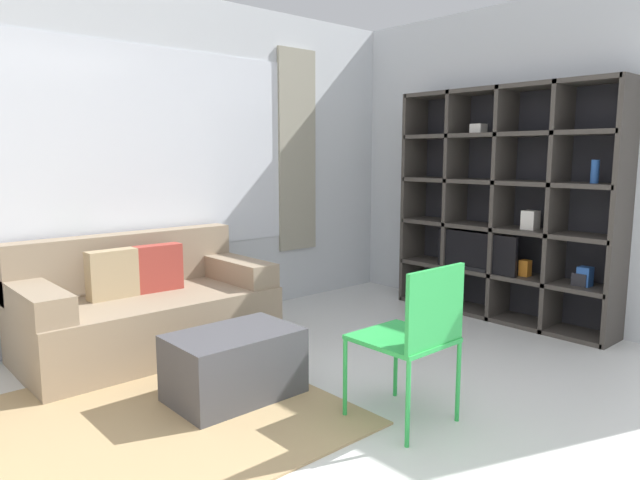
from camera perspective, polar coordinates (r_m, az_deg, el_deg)
The scene contains 7 objects.
wall_back at distance 4.70m, azimuth -18.83°, elevation 7.34°, with size 6.68×0.11×2.70m.
wall_right at distance 5.32m, azimuth 18.46°, elevation 7.37°, with size 0.07×4.46×2.70m, color silver.
area_rug at distance 3.22m, azimuth -22.85°, elevation -18.21°, with size 2.63×1.79×0.01m, color tan.
shelving_unit at distance 5.14m, azimuth 17.99°, elevation 3.17°, with size 0.36×1.96×1.98m.
couch_main at distance 4.35m, azimuth -17.07°, elevation -6.65°, with size 1.72×0.90×0.83m.
ottoman at distance 3.44m, azimuth -8.57°, elevation -12.27°, with size 0.73×0.48×0.40m.
folding_chair at distance 3.03m, azimuth 9.52°, elevation -8.90°, with size 0.44×0.46×0.86m.
Camera 1 is at (-1.84, -1.03, 1.42)m, focal length 32.00 mm.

